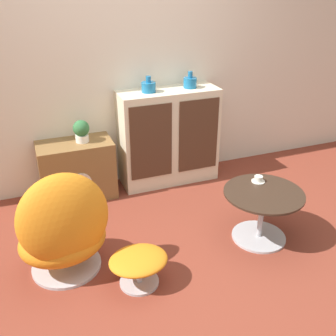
{
  "coord_description": "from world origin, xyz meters",
  "views": [
    {
      "loc": [
        -0.97,
        -2.18,
        2.04
      ],
      "look_at": [
        0.1,
        0.59,
        0.55
      ],
      "focal_mm": 42.0,
      "sensor_mm": 36.0,
      "label": 1
    }
  ],
  "objects": [
    {
      "name": "potted_plant",
      "position": [
        -0.48,
        1.35,
        0.7
      ],
      "size": [
        0.15,
        0.15,
        0.21
      ],
      "color": "silver",
      "rests_on": "tv_console"
    },
    {
      "name": "egg_chair",
      "position": [
        -0.83,
        0.25,
        0.38
      ],
      "size": [
        0.73,
        0.69,
        0.86
      ],
      "color": "#B7B7BC",
      "rests_on": "ground_plane"
    },
    {
      "name": "coffee_table",
      "position": [
        0.74,
        0.09,
        0.28
      ],
      "size": [
        0.65,
        0.65,
        0.45
      ],
      "color": "#B7B7BC",
      "rests_on": "ground_plane"
    },
    {
      "name": "ground_plane",
      "position": [
        0.0,
        0.0,
        0.0
      ],
      "size": [
        12.0,
        12.0,
        0.0
      ],
      "primitive_type": "plane",
      "color": "brown"
    },
    {
      "name": "tv_console",
      "position": [
        -0.56,
        1.35,
        0.29
      ],
      "size": [
        0.71,
        0.4,
        0.58
      ],
      "color": "brown",
      "rests_on": "ground_plane"
    },
    {
      "name": "vase_leftmost",
      "position": [
        0.2,
        1.36,
        1.05
      ],
      "size": [
        0.14,
        0.14,
        0.15
      ],
      "color": "#196699",
      "rests_on": "sideboard"
    },
    {
      "name": "ottoman",
      "position": [
        -0.38,
        -0.06,
        0.19
      ],
      "size": [
        0.42,
        0.36,
        0.25
      ],
      "color": "#B7B7BC",
      "rests_on": "ground_plane"
    },
    {
      "name": "teacup",
      "position": [
        0.79,
        0.26,
        0.47
      ],
      "size": [
        0.11,
        0.11,
        0.05
      ],
      "color": "silver",
      "rests_on": "coffee_table"
    },
    {
      "name": "sideboard",
      "position": [
        0.41,
        1.36,
        0.5
      ],
      "size": [
        1.02,
        0.38,
        0.99
      ],
      "color": "beige",
      "rests_on": "ground_plane"
    },
    {
      "name": "vase_inner_left",
      "position": [
        0.64,
        1.36,
        1.05
      ],
      "size": [
        0.13,
        0.13,
        0.16
      ],
      "color": "#196699",
      "rests_on": "sideboard"
    },
    {
      "name": "wall_back",
      "position": [
        0.0,
        1.57,
        1.3
      ],
      "size": [
        6.4,
        0.06,
        2.6
      ],
      "color": "beige",
      "rests_on": "ground_plane"
    }
  ]
}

